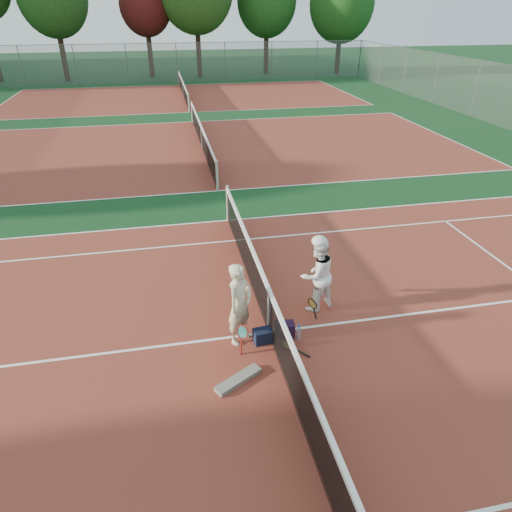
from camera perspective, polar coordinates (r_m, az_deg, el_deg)
The scene contains 20 objects.
ground at distance 9.20m, azimuth 1.60°, elevation -9.53°, with size 130.00×130.00×0.00m, color #0E3316.
court_main at distance 9.19m, azimuth 1.60°, elevation -9.52°, with size 23.77×10.97×0.01m, color maroon.
court_far_a at distance 21.35m, azimuth -6.71°, elevation 13.21°, with size 23.77×10.97×0.01m, color maroon.
court_far_b at distance 34.52m, azimuth -9.02°, elevation 19.07°, with size 23.77×10.97×0.01m, color maroon.
net_main at distance 8.89m, azimuth 1.65°, elevation -6.96°, with size 0.10×10.98×1.02m, color black, non-canonical shape.
net_far_a at distance 21.22m, azimuth -6.79°, elevation 14.53°, with size 0.10×10.98×1.02m, color black, non-canonical shape.
net_far_b at distance 34.44m, azimuth -9.09°, elevation 19.90°, with size 0.10×10.98×1.02m, color black, non-canonical shape.
fence_back at distance 41.25m, azimuth -9.84°, elevation 22.68°, with size 32.00×0.06×3.00m, color slate, non-canonical shape.
player_a at distance 8.53m, azimuth -2.04°, elevation -6.02°, with size 0.61×0.40×1.67m, color beige.
player_b at distance 9.53m, azimuth 7.63°, elevation -2.32°, with size 0.80×0.62×1.64m, color white.
racket_red at distance 8.56m, azimuth -1.69°, elevation -10.36°, with size 0.14×0.27×0.60m, color maroon, non-canonical shape.
racket_black_held at distance 9.37m, azimuth 7.02°, elevation -6.74°, with size 0.22×0.27×0.58m, color black, non-canonical shape.
racket_spare at distance 8.82m, azimuth 4.08°, elevation -11.17°, with size 0.60×0.27×0.10m, color black, non-canonical shape.
sports_bag_navy at distance 8.89m, azimuth 0.86°, elevation -9.95°, with size 0.35×0.24×0.28m, color black.
sports_bag_purple at distance 9.05m, azimuth 3.63°, elevation -9.14°, with size 0.36×0.25×0.30m, color black.
net_cover_canvas at distance 8.15m, azimuth -2.22°, elevation -15.20°, with size 0.90×0.21×0.09m, color slate.
water_bottle at distance 8.99m, azimuth 5.34°, elevation -9.52°, with size 0.09×0.09×0.30m, color #ABC0D9.
tree_back_maroon at distance 44.55m, azimuth -13.68°, elevation 28.16°, with size 4.32×4.32×8.17m.
tree_back_4 at distance 46.30m, azimuth 1.34°, elevation 29.24°, with size 5.28×5.28×9.03m.
tree_back_5 at distance 46.67m, azimuth 10.70°, elevation 28.58°, with size 5.71×5.71×9.08m.
Camera 1 is at (-1.68, -7.00, 5.72)m, focal length 32.00 mm.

